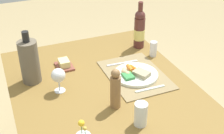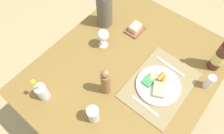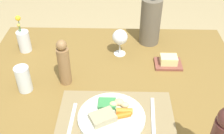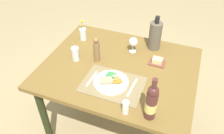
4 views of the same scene
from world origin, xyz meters
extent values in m
plane|color=tan|center=(0.00, 0.00, 0.00)|extent=(8.00, 8.00, 0.00)
cube|color=brown|center=(0.00, 0.00, 0.75)|extent=(1.23, 0.99, 0.04)
cylinder|color=#262C15|center=(0.53, -0.41, 0.37)|extent=(0.06, 0.06, 0.73)
cylinder|color=#262C15|center=(-0.53, 0.41, 0.37)|extent=(0.06, 0.06, 0.73)
cylinder|color=#262C15|center=(0.53, 0.41, 0.37)|extent=(0.06, 0.06, 0.73)
cube|color=olive|center=(0.03, -0.22, 0.77)|extent=(0.45, 0.32, 0.01)
cylinder|color=white|center=(0.01, -0.21, 0.79)|extent=(0.26, 0.26, 0.02)
cube|color=tan|center=(-0.02, -0.23, 0.81)|extent=(0.11, 0.10, 0.03)
cylinder|color=orange|center=(0.05, -0.22, 0.80)|extent=(0.07, 0.04, 0.02)
cylinder|color=orange|center=(0.06, -0.20, 0.81)|extent=(0.06, 0.03, 0.02)
ellipsoid|color=#C5C081|center=(0.02, -0.16, 0.80)|extent=(0.03, 0.03, 0.02)
ellipsoid|color=#DBAD7B|center=(0.04, -0.15, 0.81)|extent=(0.04, 0.03, 0.03)
ellipsoid|color=#CAB583|center=(0.06, -0.16, 0.81)|extent=(0.03, 0.03, 0.02)
cube|color=#368945|center=(-0.01, -0.16, 0.80)|extent=(0.07, 0.06, 0.02)
cube|color=silver|center=(-0.14, -0.23, 0.78)|extent=(0.02, 0.18, 0.00)
cube|color=silver|center=(0.17, -0.20, 0.78)|extent=(0.03, 0.20, 0.00)
cylinder|color=olive|center=(-0.20, 0.01, 0.86)|extent=(0.05, 0.05, 0.18)
sphere|color=olive|center=(-0.20, 0.01, 0.97)|extent=(0.05, 0.05, 0.05)
cylinder|color=silver|center=(-0.45, 0.26, 0.83)|extent=(0.06, 0.06, 0.11)
cylinder|color=#3F7233|center=(-0.46, 0.25, 0.85)|extent=(0.00, 0.00, 0.15)
sphere|color=gold|center=(-0.46, 0.25, 0.92)|extent=(0.02, 0.02, 0.02)
cylinder|color=#3F7233|center=(-0.46, 0.26, 0.86)|extent=(0.00, 0.00, 0.18)
sphere|color=yellow|center=(-0.46, 0.26, 0.96)|extent=(0.03, 0.03, 0.03)
cylinder|color=silver|center=(-0.37, -0.05, 0.83)|extent=(0.06, 0.06, 0.12)
cylinder|color=silver|center=(-0.37, -0.05, 0.81)|extent=(0.06, 0.06, 0.07)
cylinder|color=brown|center=(0.20, 0.36, 0.90)|extent=(0.11, 0.11, 0.25)
cylinder|color=white|center=(0.20, -0.43, 0.82)|extent=(0.05, 0.05, 0.10)
cylinder|color=white|center=(0.04, 0.23, 0.77)|extent=(0.06, 0.06, 0.00)
cylinder|color=white|center=(0.04, 0.23, 0.81)|extent=(0.01, 0.01, 0.06)
sphere|color=white|center=(0.04, 0.23, 0.87)|extent=(0.08, 0.08, 0.08)
cylinder|color=#542925|center=(0.35, -0.40, 0.88)|extent=(0.07, 0.07, 0.21)
cylinder|color=#E6D56D|center=(0.35, -0.40, 0.87)|extent=(0.07, 0.07, 0.07)
cube|color=brown|center=(0.28, 0.15, 0.78)|extent=(0.13, 0.10, 0.01)
cube|color=beige|center=(0.28, 0.15, 0.80)|extent=(0.08, 0.06, 0.04)
camera|label=1|loc=(-1.33, 0.50, 1.75)|focal=49.01mm
camera|label=2|loc=(-0.56, -0.33, 1.86)|focal=32.38mm
camera|label=3|loc=(0.03, -0.93, 1.59)|focal=44.11mm
camera|label=4|loc=(0.46, -1.35, 1.95)|focal=36.45mm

